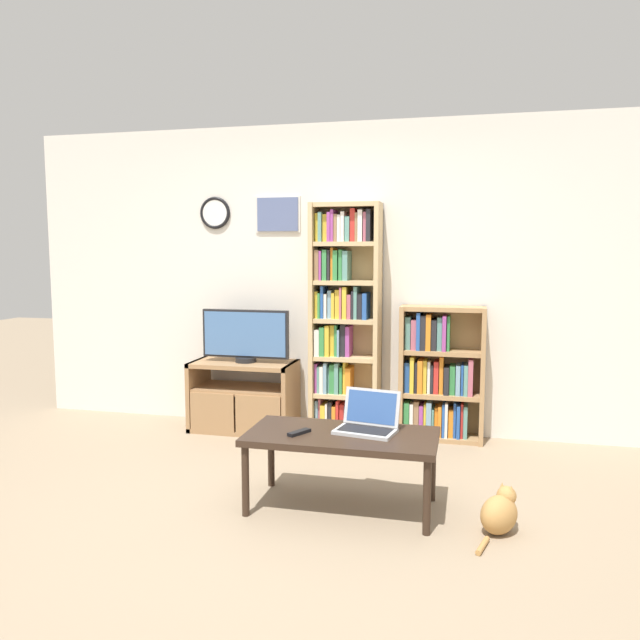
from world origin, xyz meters
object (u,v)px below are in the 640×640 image
object	(u,v)px
bookshelf_short	(438,377)
laptop	(368,421)
cat	(500,513)
bookshelf_tall	(342,318)
tv_stand	(243,396)
television	(246,336)
remote_near_laptop	(299,432)
coffee_table	(342,441)

from	to	relation	value
bookshelf_short	laptop	size ratio (longest dim) A/B	2.80
laptop	cat	size ratio (longest dim) A/B	0.89
bookshelf_tall	laptop	bearing A→B (deg)	-72.50
tv_stand	cat	bearing A→B (deg)	-36.54
television	bookshelf_tall	world-z (taller)	bookshelf_tall
bookshelf_tall	remote_near_laptop	distance (m)	1.68
bookshelf_short	television	bearing A→B (deg)	-175.03
bookshelf_short	coffee_table	bearing A→B (deg)	-107.41
television	coffee_table	size ratio (longest dim) A/B	0.67
bookshelf_tall	coffee_table	size ratio (longest dim) A/B	1.71
tv_stand	laptop	distance (m)	1.86
laptop	cat	world-z (taller)	laptop
bookshelf_tall	remote_near_laptop	bearing A→B (deg)	-87.46
bookshelf_short	laptop	world-z (taller)	bookshelf_short
remote_near_laptop	television	bearing A→B (deg)	149.89
coffee_table	remote_near_laptop	world-z (taller)	remote_near_laptop
television	laptop	distance (m)	1.85
coffee_table	cat	size ratio (longest dim) A/B	2.56
coffee_table	remote_near_laptop	size ratio (longest dim) A/B	6.99
bookshelf_short	remote_near_laptop	world-z (taller)	bookshelf_short
tv_stand	coffee_table	size ratio (longest dim) A/B	0.78
tv_stand	cat	distance (m)	2.57
coffee_table	cat	bearing A→B (deg)	-7.90
remote_near_laptop	tv_stand	bearing A→B (deg)	150.65
laptop	coffee_table	bearing A→B (deg)	-139.20
cat	television	bearing A→B (deg)	-179.63
bookshelf_short	tv_stand	bearing A→B (deg)	-175.11
coffee_table	laptop	distance (m)	0.20
cat	coffee_table	bearing A→B (deg)	-150.64
television	laptop	world-z (taller)	television
bookshelf_tall	coffee_table	world-z (taller)	bookshelf_tall
tv_stand	bookshelf_tall	size ratio (longest dim) A/B	0.46
bookshelf_short	laptop	distance (m)	1.49
bookshelf_short	cat	size ratio (longest dim) A/B	2.48
television	bookshelf_short	world-z (taller)	bookshelf_short
tv_stand	laptop	size ratio (longest dim) A/B	2.25
television	cat	world-z (taller)	television
remote_near_laptop	cat	size ratio (longest dim) A/B	0.37
laptop	cat	bearing A→B (deg)	-4.83
tv_stand	bookshelf_tall	distance (m)	1.08
television	cat	size ratio (longest dim) A/B	1.71
laptop	bookshelf_short	bearing A→B (deg)	87.32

